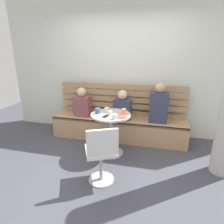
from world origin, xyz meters
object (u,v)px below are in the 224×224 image
at_px(person_child_middle, 122,107).
at_px(cup_tumbler_orange, 124,112).
at_px(person_child_left, 82,104).
at_px(cup_espresso_small, 110,112).
at_px(cup_ceramic_white, 107,109).
at_px(white_chair, 101,153).
at_px(phone_on_table, 106,116).
at_px(person_adult, 159,105).
at_px(cup_glass_short, 114,117).
at_px(cafe_table, 111,126).
at_px(cup_mug_blue, 98,111).
at_px(plate_small, 122,117).
at_px(booth_bench, 118,128).

relative_size(person_child_middle, cup_tumbler_orange, 5.89).
bearing_deg(cup_tumbler_orange, person_child_left, 149.06).
relative_size(cup_espresso_small, cup_ceramic_white, 0.70).
height_order(white_chair, cup_tumbler_orange, white_chair).
bearing_deg(cup_espresso_small, person_child_middle, 82.20).
xyz_separation_m(cup_espresso_small, phone_on_table, (-0.04, -0.14, -0.02)).
relative_size(cup_tumbler_orange, cup_ceramic_white, 1.25).
bearing_deg(person_adult, cup_glass_short, -128.04).
distance_m(cup_glass_short, cup_espresso_small, 0.26).
relative_size(cup_ceramic_white, phone_on_table, 0.57).
distance_m(cafe_table, person_adult, 1.03).
relative_size(cup_mug_blue, phone_on_table, 0.68).
distance_m(white_chair, cup_tumbler_orange, 0.91).
bearing_deg(plate_small, person_child_middle, 99.90).
relative_size(cafe_table, phone_on_table, 5.29).
xyz_separation_m(person_child_left, cup_espresso_small, (0.77, -0.63, 0.06)).
bearing_deg(cup_mug_blue, cup_glass_short, -31.10).
height_order(cafe_table, cup_espresso_small, cup_espresso_small).
height_order(cup_glass_short, cup_mug_blue, cup_mug_blue).
relative_size(booth_bench, cup_mug_blue, 28.42).
bearing_deg(cup_glass_short, cup_tumbler_orange, 67.73).
relative_size(booth_bench, person_child_middle, 4.59).
xyz_separation_m(person_child_middle, phone_on_table, (-0.13, -0.76, 0.05)).
height_order(cup_espresso_small, phone_on_table, cup_espresso_small).
xyz_separation_m(white_chair, cup_mug_blue, (-0.30, 0.78, 0.32)).
bearing_deg(cup_tumbler_orange, cup_glass_short, -112.27).
height_order(person_child_middle, plate_small, person_child_middle).
xyz_separation_m(person_child_left, cup_tumbler_orange, (1.00, -0.60, 0.09)).
relative_size(booth_bench, cup_tumbler_orange, 27.00).
xyz_separation_m(booth_bench, cup_espresso_small, (-0.01, -0.62, 0.55)).
bearing_deg(cup_mug_blue, person_child_left, 130.41).
distance_m(cup_mug_blue, plate_small, 0.44).
xyz_separation_m(cafe_table, person_adult, (0.78, 0.62, 0.26)).
xyz_separation_m(person_adult, cup_ceramic_white, (-0.88, -0.49, -0.01)).
bearing_deg(cup_tumbler_orange, cafe_table, -172.50).
distance_m(person_adult, cup_glass_short, 1.08).
xyz_separation_m(person_child_middle, cup_tumbler_orange, (0.14, -0.60, 0.09)).
relative_size(cafe_table, person_child_left, 1.23).
distance_m(person_child_left, cup_ceramic_white, 0.84).
bearing_deg(cup_ceramic_white, phone_on_table, -79.04).
bearing_deg(white_chair, person_child_middle, 89.88).
xyz_separation_m(cup_ceramic_white, plate_small, (0.31, -0.24, -0.03)).
distance_m(cafe_table, cup_mug_blue, 0.35).
relative_size(person_adult, cup_ceramic_white, 9.55).
bearing_deg(cup_mug_blue, cup_espresso_small, 7.37).
xyz_separation_m(cafe_table, phone_on_table, (-0.05, -0.14, 0.23)).
height_order(cafe_table, person_adult, person_adult).
relative_size(white_chair, cup_glass_short, 10.63).
height_order(cup_tumbler_orange, cup_ceramic_white, cup_tumbler_orange).
bearing_deg(person_child_middle, white_chair, -90.12).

